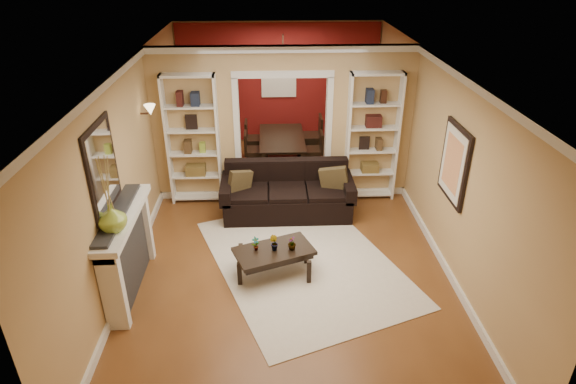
{
  "coord_description": "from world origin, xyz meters",
  "views": [
    {
      "loc": [
        -0.26,
        -6.77,
        4.16
      ],
      "look_at": [
        0.0,
        -0.8,
        1.07
      ],
      "focal_mm": 30.0,
      "sensor_mm": 36.0,
      "label": 1
    }
  ],
  "objects_px": {
    "bookshelf_right": "(372,138)",
    "fireplace": "(130,253)",
    "coffee_table": "(274,262)",
    "bookshelf_left": "(193,141)",
    "sofa": "(287,191)",
    "dining_table": "(283,150)"
  },
  "relations": [
    {
      "from": "coffee_table",
      "to": "bookshelf_left",
      "type": "bearing_deg",
      "value": 99.76
    },
    {
      "from": "bookshelf_left",
      "to": "bookshelf_right",
      "type": "relative_size",
      "value": 1.0
    },
    {
      "from": "bookshelf_right",
      "to": "coffee_table",
      "type": "bearing_deg",
      "value": -127.8
    },
    {
      "from": "coffee_table",
      "to": "bookshelf_left",
      "type": "distance_m",
      "value": 2.8
    },
    {
      "from": "coffee_table",
      "to": "bookshelf_right",
      "type": "xyz_separation_m",
      "value": [
        1.76,
        2.27,
        0.95
      ]
    },
    {
      "from": "coffee_table",
      "to": "bookshelf_right",
      "type": "relative_size",
      "value": 0.46
    },
    {
      "from": "bookshelf_right",
      "to": "dining_table",
      "type": "distance_m",
      "value": 2.35
    },
    {
      "from": "coffee_table",
      "to": "fireplace",
      "type": "xyz_separation_m",
      "value": [
        -1.88,
        -0.26,
        0.38
      ]
    },
    {
      "from": "bookshelf_right",
      "to": "fireplace",
      "type": "distance_m",
      "value": 4.47
    },
    {
      "from": "bookshelf_right",
      "to": "fireplace",
      "type": "height_order",
      "value": "bookshelf_right"
    },
    {
      "from": "sofa",
      "to": "bookshelf_right",
      "type": "relative_size",
      "value": 0.97
    },
    {
      "from": "bookshelf_left",
      "to": "dining_table",
      "type": "relative_size",
      "value": 1.38
    },
    {
      "from": "bookshelf_left",
      "to": "dining_table",
      "type": "distance_m",
      "value": 2.42
    },
    {
      "from": "bookshelf_right",
      "to": "dining_table",
      "type": "bearing_deg",
      "value": 133.15
    },
    {
      "from": "sofa",
      "to": "dining_table",
      "type": "bearing_deg",
      "value": 89.76
    },
    {
      "from": "bookshelf_right",
      "to": "sofa",
      "type": "bearing_deg",
      "value": -158.93
    },
    {
      "from": "fireplace",
      "to": "coffee_table",
      "type": "bearing_deg",
      "value": 7.84
    },
    {
      "from": "sofa",
      "to": "coffee_table",
      "type": "relative_size",
      "value": 2.09
    },
    {
      "from": "sofa",
      "to": "bookshelf_left",
      "type": "xyz_separation_m",
      "value": [
        -1.59,
        0.58,
        0.72
      ]
    },
    {
      "from": "bookshelf_left",
      "to": "sofa",
      "type": "bearing_deg",
      "value": -19.99
    },
    {
      "from": "fireplace",
      "to": "dining_table",
      "type": "height_order",
      "value": "fireplace"
    },
    {
      "from": "sofa",
      "to": "coffee_table",
      "type": "height_order",
      "value": "sofa"
    }
  ]
}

